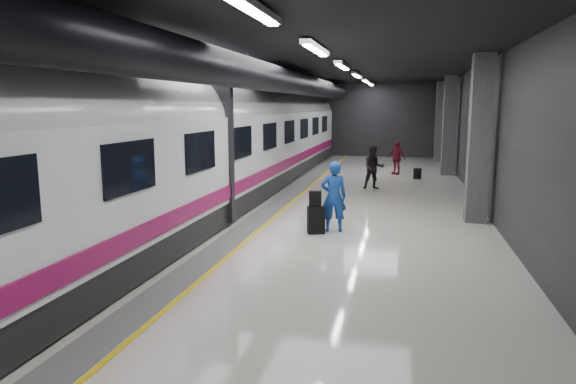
# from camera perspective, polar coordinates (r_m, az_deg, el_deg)

# --- Properties ---
(ground) EXTENTS (40.00, 40.00, 0.00)m
(ground) POSITION_cam_1_polar(r_m,az_deg,el_deg) (13.21, 1.11, -4.20)
(ground) COLOR silver
(ground) RESTS_ON ground
(platform_hall) EXTENTS (10.02, 40.02, 4.51)m
(platform_hall) POSITION_cam_1_polar(r_m,az_deg,el_deg) (13.83, 0.79, 11.20)
(platform_hall) COLOR black
(platform_hall) RESTS_ON ground
(train) EXTENTS (3.05, 38.00, 4.05)m
(train) POSITION_cam_1_polar(r_m,az_deg,el_deg) (13.90, -12.14, 4.92)
(train) COLOR black
(train) RESTS_ON ground
(traveler_main) EXTENTS (0.73, 0.57, 1.78)m
(traveler_main) POSITION_cam_1_polar(r_m,az_deg,el_deg) (12.91, 5.09, -0.51)
(traveler_main) COLOR blue
(traveler_main) RESTS_ON ground
(suitcase_main) EXTENTS (0.48, 0.39, 0.68)m
(suitcase_main) POSITION_cam_1_polar(r_m,az_deg,el_deg) (12.76, 3.13, -3.13)
(suitcase_main) COLOR black
(suitcase_main) RESTS_ON ground
(shoulder_bag) EXTENTS (0.32, 0.21, 0.39)m
(shoulder_bag) POSITION_cam_1_polar(r_m,az_deg,el_deg) (12.64, 3.02, -0.77)
(shoulder_bag) COLOR black
(shoulder_bag) RESTS_ON suitcase_main
(traveler_far_a) EXTENTS (0.93, 0.81, 1.65)m
(traveler_far_a) POSITION_cam_1_polar(r_m,az_deg,el_deg) (19.74, 9.50, 2.69)
(traveler_far_a) COLOR black
(traveler_far_a) RESTS_ON ground
(traveler_far_b) EXTENTS (0.95, 0.78, 1.52)m
(traveler_far_b) POSITION_cam_1_polar(r_m,az_deg,el_deg) (24.32, 11.95, 3.73)
(traveler_far_b) COLOR maroon
(traveler_far_b) RESTS_ON ground
(suitcase_far) EXTENTS (0.34, 0.25, 0.46)m
(suitcase_far) POSITION_cam_1_polar(r_m,az_deg,el_deg) (23.00, 14.17, 2.00)
(suitcase_far) COLOR black
(suitcase_far) RESTS_ON ground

